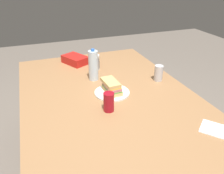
% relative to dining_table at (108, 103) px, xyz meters
% --- Properties ---
extents(ground_plane, '(8.00, 8.00, 0.00)m').
position_rel_dining_table_xyz_m(ground_plane, '(0.00, 0.00, -0.67)').
color(ground_plane, '#70665B').
extents(dining_table, '(1.71, 1.17, 0.75)m').
position_rel_dining_table_xyz_m(dining_table, '(0.00, 0.00, 0.00)').
color(dining_table, '#9E7047').
rests_on(dining_table, ground_plane).
extents(paper_plate, '(0.25, 0.25, 0.01)m').
position_rel_dining_table_xyz_m(paper_plate, '(-0.01, -0.03, 0.08)').
color(paper_plate, white).
rests_on(paper_plate, dining_table).
extents(sandwich, '(0.19, 0.11, 0.08)m').
position_rel_dining_table_xyz_m(sandwich, '(-0.00, -0.03, 0.13)').
color(sandwich, '#DBB26B').
rests_on(sandwich, paper_plate).
extents(soda_can_red, '(0.07, 0.07, 0.12)m').
position_rel_dining_table_xyz_m(soda_can_red, '(-0.20, 0.06, 0.14)').
color(soda_can_red, maroon).
rests_on(soda_can_red, dining_table).
extents(chip_bag, '(0.27, 0.24, 0.07)m').
position_rel_dining_table_xyz_m(chip_bag, '(0.65, 0.09, 0.11)').
color(chip_bag, red).
rests_on(chip_bag, dining_table).
extents(water_bottle_tall, '(0.07, 0.07, 0.25)m').
position_rel_dining_table_xyz_m(water_bottle_tall, '(0.26, 0.03, 0.19)').
color(water_bottle_tall, silver).
rests_on(water_bottle_tall, dining_table).
extents(plastic_cup_stack, '(0.08, 0.08, 0.13)m').
position_rel_dining_table_xyz_m(plastic_cup_stack, '(0.45, -0.04, 0.14)').
color(plastic_cup_stack, silver).
rests_on(plastic_cup_stack, dining_table).
extents(soda_can_silver, '(0.07, 0.07, 0.12)m').
position_rel_dining_table_xyz_m(soda_can_silver, '(0.07, -0.44, 0.14)').
color(soda_can_silver, silver).
rests_on(soda_can_silver, dining_table).
extents(paper_napkin, '(0.18, 0.18, 0.01)m').
position_rel_dining_table_xyz_m(paper_napkin, '(-0.58, -0.41, 0.08)').
color(paper_napkin, white).
rests_on(paper_napkin, dining_table).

